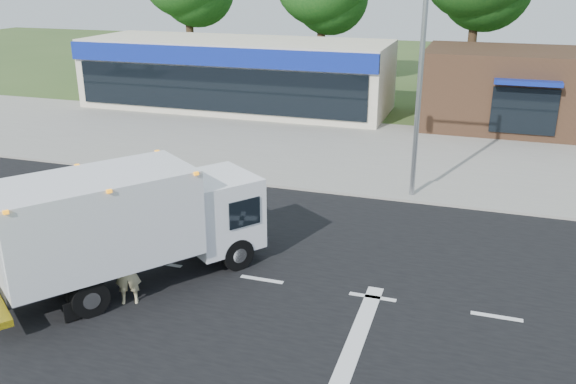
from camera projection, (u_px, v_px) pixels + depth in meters
The scene contains 10 objects.
ground at pixel (262, 280), 16.33m from camera, with size 120.00×120.00×0.00m, color #385123.
road_asphalt at pixel (262, 280), 16.33m from camera, with size 60.00×14.00×0.02m, color black.
sidewalk at pixel (335, 182), 23.63m from camera, with size 60.00×2.40×0.12m, color gray.
parking_apron at pixel (365, 145), 28.82m from camera, with size 60.00×9.00×0.02m, color gray.
lane_markings at pixel (295, 313), 14.73m from camera, with size 55.20×7.00×0.01m.
ems_box_truck at pixel (128, 220), 15.56m from camera, with size 5.98×7.00×3.15m.
emergency_worker at pixel (128, 270), 14.92m from camera, with size 0.75×0.66×1.84m.
retail_strip_mall at pixel (236, 74), 36.05m from camera, with size 18.00×6.20×4.00m.
brown_storefront at pixel (523, 89), 31.44m from camera, with size 10.00×6.70×4.00m.
traffic_signal_pole at pixel (402, 60), 20.73m from camera, with size 3.51×0.25×8.00m.
Camera 1 is at (5.17, -13.59, 7.84)m, focal length 38.00 mm.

